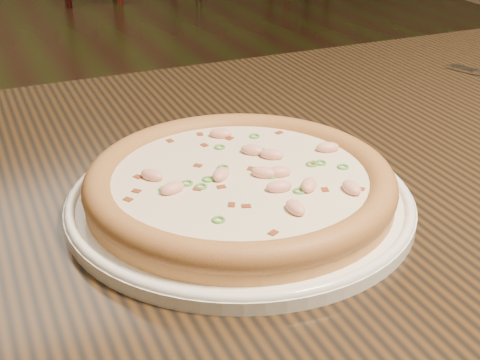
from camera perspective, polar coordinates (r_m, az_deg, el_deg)
name	(u,v)px	position (r m, az deg, el deg)	size (l,w,h in m)	color
ground	(24,302)	(1.84, -17.98, -9.90)	(9.00, 9.00, 0.00)	black
hero_table	(317,242)	(0.79, 6.61, -5.26)	(1.20, 0.80, 0.75)	black
plate	(240,200)	(0.65, 0.00, -1.68)	(0.33, 0.33, 0.02)	white
pizza	(240,183)	(0.64, 0.02, -0.23)	(0.30, 0.30, 0.03)	#C98F43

